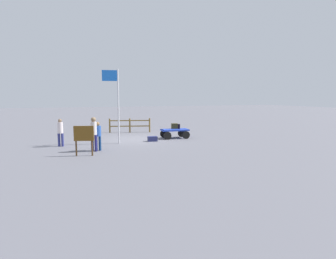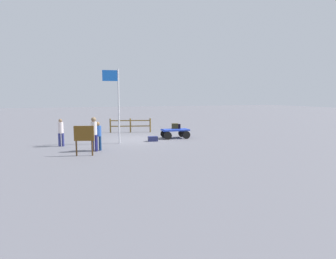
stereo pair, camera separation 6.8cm
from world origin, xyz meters
name	(u,v)px [view 1 (the left image)]	position (x,y,z in m)	size (l,w,h in m)	color
ground_plane	(136,139)	(0.00, 0.00, 0.00)	(120.00, 120.00, 0.00)	slate
luggage_cart	(174,132)	(-2.62, 0.44, 0.45)	(1.95, 1.21, 0.64)	#1F3BB5
suitcase_olive	(174,126)	(-2.75, 0.11, 0.82)	(0.49, 0.37, 0.37)	#393216
suitcase_dark	(177,126)	(-2.91, 0.09, 0.79)	(0.55, 0.49, 0.32)	black
suitcase_maroon	(152,139)	(-0.79, 1.22, 0.16)	(0.63, 0.40, 0.32)	navy
worker_lead	(98,134)	(2.86, 3.25, 0.91)	(0.45, 0.45, 1.56)	navy
worker_trailing	(94,131)	(3.08, 3.43, 1.08)	(0.43, 0.43, 1.84)	navy
worker_supervisor	(60,131)	(4.81, 1.24, 0.92)	(0.38, 0.38, 1.62)	navy
flagpole	(116,98)	(1.55, 1.34, 2.80)	(0.99, 0.12, 4.59)	silver
signboard	(84,136)	(3.64, 4.42, 0.98)	(0.95, 0.32, 1.49)	#4C3319
wooden_fence	(130,124)	(-0.32, -3.74, 0.65)	(3.24, 0.90, 1.14)	brown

